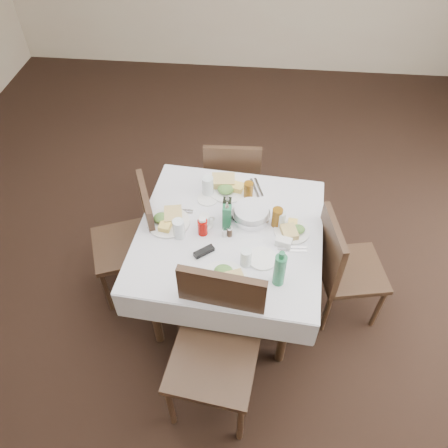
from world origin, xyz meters
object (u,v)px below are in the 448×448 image
chair_west (136,235)px  oil_cruet_dark (227,208)px  water_n (208,186)px  dining_table (229,241)px  chair_east (341,264)px  ketchup_bottle (203,226)px  green_bottle (280,269)px  water_w (179,229)px  coffee_mug (205,221)px  chair_north (232,179)px  chair_south (217,338)px  water_s (246,258)px  water_e (280,219)px  oil_cruet_green (227,216)px  bread_basket (251,214)px

chair_west → oil_cruet_dark: bearing=0.3°
water_n → dining_table: bearing=-61.8°
chair_east → ketchup_bottle: 0.97m
green_bottle → water_w: bearing=154.8°
ketchup_bottle → coffee_mug: ketchup_bottle is taller
chair_east → water_w: 1.11m
chair_north → chair_west: size_ratio=0.97×
green_bottle → dining_table: bearing=130.7°
dining_table → chair_south: bearing=-91.1°
chair_west → water_s: 0.91m
chair_east → water_e: bearing=168.8°
chair_south → water_s: 0.49m
ketchup_bottle → oil_cruet_green: bearing=24.9°
dining_table → coffee_mug: 0.21m
oil_cruet_dark → oil_cruet_green: size_ratio=0.97×
chair_north → oil_cruet_green: bearing=-88.2°
chair_west → bread_basket: 0.84m
water_w → oil_cruet_dark: (0.29, 0.18, 0.03)m
water_n → oil_cruet_dark: bearing=-55.7°
oil_cruet_green → bread_basket: bearing=32.7°
chair_west → oil_cruet_green: oil_cruet_green is taller
bread_basket → coffee_mug: (-0.29, -0.09, -0.00)m
chair_north → water_s: bearing=-81.2°
water_e → water_w: water_w is taller
bread_basket → water_e: bearing=-14.2°
bread_basket → ketchup_bottle: bearing=-151.0°
water_w → water_n: bearing=71.9°
oil_cruet_green → ketchup_bottle: oil_cruet_green is taller
oil_cruet_green → green_bottle: (0.33, -0.40, 0.02)m
oil_cruet_dark → water_s: bearing=-68.3°
dining_table → chair_west: size_ratio=1.35×
dining_table → ketchup_bottle: bearing=-169.6°
ketchup_bottle → bread_basket: bearing=29.0°
ketchup_bottle → chair_south: bearing=-76.1°
water_w → green_bottle: (0.62, -0.29, 0.05)m
chair_east → water_w: bearing=-176.3°
chair_north → coffee_mug: (-0.12, -0.75, 0.28)m
bread_basket → chair_south: bearing=-100.1°
water_s → oil_cruet_green: size_ratio=0.52×
water_n → bread_basket: size_ratio=0.58×
water_w → oil_cruet_green: 0.31m
water_n → ketchup_bottle: water_n is taller
chair_west → coffee_mug: 0.58m
bread_basket → oil_cruet_dark: size_ratio=1.12×
chair_north → chair_south: bearing=-88.7°
ketchup_bottle → coffee_mug: (0.00, 0.07, -0.03)m
chair_south → coffee_mug: size_ratio=8.34×
chair_west → water_n: chair_west is taller
ketchup_bottle → water_e: bearing=13.5°
water_s → water_w: (-0.43, 0.18, 0.01)m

